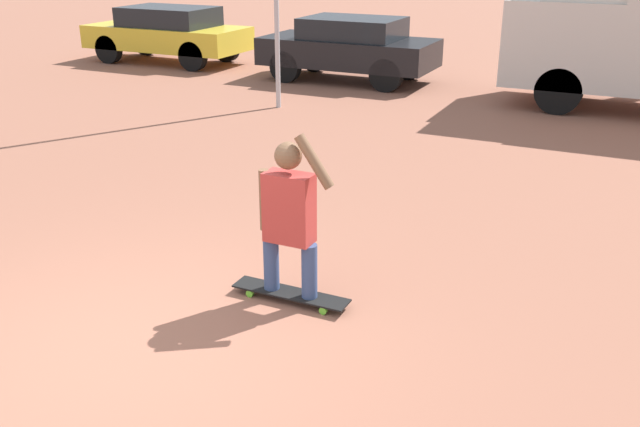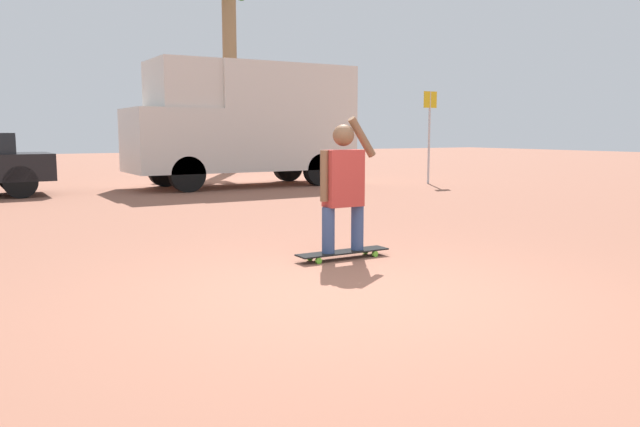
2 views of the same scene
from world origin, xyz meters
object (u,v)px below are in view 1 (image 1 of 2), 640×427
object	(u,v)px
skateboard	(291,294)
parked_car_black	(349,47)
person_skateboarder	(289,211)
parked_car_yellow	(168,33)

from	to	relation	value
skateboard	parked_car_black	size ratio (longest dim) A/B	0.29
person_skateboarder	parked_car_yellow	size ratio (longest dim) A/B	0.36
skateboard	parked_car_black	xyz separation A→B (m)	(-3.61, 9.69, 0.68)
person_skateboarder	parked_car_black	size ratio (longest dim) A/B	0.39
person_skateboarder	parked_car_black	xyz separation A→B (m)	(-3.61, 9.69, -0.12)
parked_car_yellow	skateboard	bearing A→B (deg)	-48.73
person_skateboarder	parked_car_yellow	xyz separation A→B (m)	(-8.74, 9.96, -0.11)
skateboard	person_skateboarder	world-z (taller)	person_skateboarder
skateboard	parked_car_yellow	bearing A→B (deg)	131.27
parked_car_black	parked_car_yellow	world-z (taller)	parked_car_black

